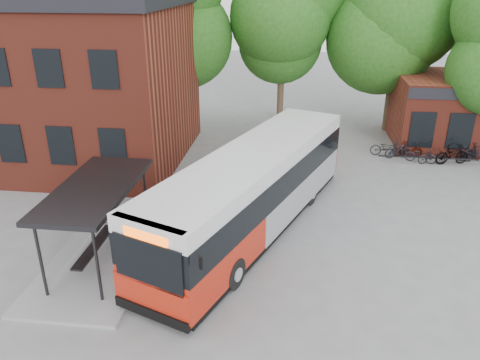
# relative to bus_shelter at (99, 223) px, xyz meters

# --- Properties ---
(ground) EXTENTS (100.00, 100.00, 0.00)m
(ground) POSITION_rel_bus_shelter_xyz_m (4.50, 1.00, -1.45)
(ground) COLOR slate
(station_building) EXTENTS (18.40, 10.40, 8.50)m
(station_building) POSITION_rel_bus_shelter_xyz_m (-8.50, 10.00, 2.80)
(station_building) COLOR maroon
(station_building) RESTS_ON ground
(bus_shelter) EXTENTS (3.60, 7.00, 2.90)m
(bus_shelter) POSITION_rel_bus_shelter_xyz_m (0.00, 0.00, 0.00)
(bus_shelter) COLOR #262629
(bus_shelter) RESTS_ON ground
(bike_rail) EXTENTS (5.20, 0.10, 0.38)m
(bike_rail) POSITION_rel_bus_shelter_xyz_m (13.78, 11.00, -1.26)
(bike_rail) COLOR #262629
(bike_rail) RESTS_ON ground
(tree_0) EXTENTS (7.92, 7.92, 11.00)m
(tree_0) POSITION_rel_bus_shelter_xyz_m (-1.50, 17.00, 4.05)
(tree_0) COLOR #205717
(tree_0) RESTS_ON ground
(tree_1) EXTENTS (7.92, 7.92, 10.40)m
(tree_1) POSITION_rel_bus_shelter_xyz_m (5.50, 18.00, 3.75)
(tree_1) COLOR #205717
(tree_1) RESTS_ON ground
(tree_2) EXTENTS (7.92, 7.92, 11.00)m
(tree_2) POSITION_rel_bus_shelter_xyz_m (12.50, 17.00, 4.05)
(tree_2) COLOR #205717
(tree_2) RESTS_ON ground
(city_bus) EXTENTS (7.34, 13.10, 3.30)m
(city_bus) POSITION_rel_bus_shelter_xyz_m (5.11, 2.83, 0.20)
(city_bus) COLOR red
(city_bus) RESTS_ON ground
(bicycle_0) EXTENTS (1.87, 0.84, 0.95)m
(bicycle_0) POSITION_rel_bus_shelter_xyz_m (11.77, 11.98, -0.98)
(bicycle_0) COLOR black
(bicycle_0) RESTS_ON ground
(bicycle_1) EXTENTS (1.57, 0.76, 0.91)m
(bicycle_1) POSITION_rel_bus_shelter_xyz_m (12.34, 11.69, -1.00)
(bicycle_1) COLOR black
(bicycle_1) RESTS_ON ground
(bicycle_2) EXTENTS (1.72, 1.03, 0.85)m
(bicycle_2) POSITION_rel_bus_shelter_xyz_m (13.44, 11.16, -1.02)
(bicycle_2) COLOR black
(bicycle_2) RESTS_ON ground
(bicycle_3) EXTENTS (1.54, 0.49, 0.92)m
(bicycle_3) POSITION_rel_bus_shelter_xyz_m (12.95, 11.98, -0.99)
(bicycle_3) COLOR #390F03
(bicycle_3) RESTS_ON ground
(bicycle_4) EXTENTS (1.60, 0.81, 0.80)m
(bicycle_4) POSITION_rel_bus_shelter_xyz_m (14.00, 11.04, -1.05)
(bicycle_4) COLOR black
(bicycle_4) RESTS_ON ground
(bicycle_5) EXTENTS (1.92, 0.96, 1.11)m
(bicycle_5) POSITION_rel_bus_shelter_xyz_m (15.02, 11.09, -0.90)
(bicycle_5) COLOR black
(bicycle_5) RESTS_ON ground
(bicycle_6) EXTENTS (1.85, 1.20, 0.92)m
(bicycle_6) POSITION_rel_bus_shelter_xyz_m (15.23, 11.94, -0.99)
(bicycle_6) COLOR black
(bicycle_6) RESTS_ON ground
(bicycle_7) EXTENTS (1.71, 0.79, 0.99)m
(bicycle_7) POSITION_rel_bus_shelter_xyz_m (16.66, 11.97, -0.95)
(bicycle_7) COLOR #1F1F2B
(bicycle_7) RESTS_ON ground
(bicycle_extra_0) EXTENTS (1.48, 0.42, 0.89)m
(bicycle_extra_0) POSITION_rel_bus_shelter_xyz_m (16.48, 11.57, -1.01)
(bicycle_extra_0) COLOR black
(bicycle_extra_0) RESTS_ON ground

